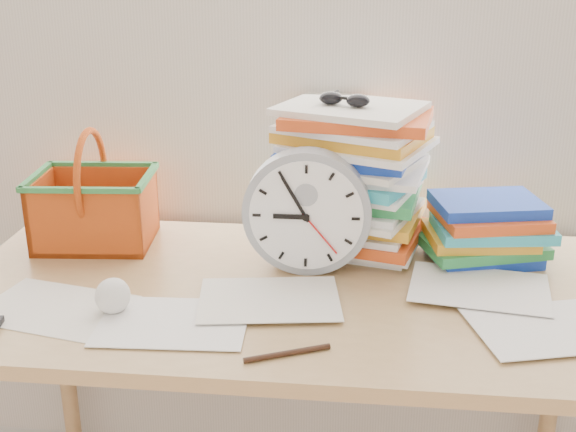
# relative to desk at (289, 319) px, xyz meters

# --- Properties ---
(desk) EXTENTS (1.40, 0.70, 0.75)m
(desk) POSITION_rel_desk_xyz_m (0.00, 0.00, 0.00)
(desk) COLOR #A9834F
(desk) RESTS_ON ground
(paper_stack) EXTENTS (0.40, 0.36, 0.34)m
(paper_stack) POSITION_rel_desk_xyz_m (0.12, 0.23, 0.24)
(paper_stack) COLOR white
(paper_stack) RESTS_ON desk
(clock) EXTENTS (0.27, 0.05, 0.27)m
(clock) POSITION_rel_desk_xyz_m (0.03, 0.09, 0.21)
(clock) COLOR #8E949D
(clock) RESTS_ON desk
(sunglasses) EXTENTS (0.16, 0.15, 0.03)m
(sunglasses) POSITION_rel_desk_xyz_m (0.10, 0.22, 0.42)
(sunglasses) COLOR black
(sunglasses) RESTS_ON paper_stack
(book_stack) EXTENTS (0.31, 0.26, 0.14)m
(book_stack) POSITION_rel_desk_xyz_m (0.42, 0.18, 0.15)
(book_stack) COLOR white
(book_stack) RESTS_ON desk
(basket) EXTENTS (0.29, 0.23, 0.27)m
(basket) POSITION_rel_desk_xyz_m (-0.48, 0.19, 0.21)
(basket) COLOR #D55314
(basket) RESTS_ON desk
(crumpled_ball) EXTENTS (0.07, 0.07, 0.07)m
(crumpled_ball) POSITION_rel_desk_xyz_m (-0.33, -0.14, 0.11)
(crumpled_ball) COLOR white
(crumpled_ball) RESTS_ON desk
(pen) EXTENTS (0.15, 0.07, 0.01)m
(pen) POSITION_rel_desk_xyz_m (0.03, -0.27, 0.08)
(pen) COLOR black
(pen) RESTS_ON desk
(scattered_papers) EXTENTS (1.26, 0.42, 0.02)m
(scattered_papers) POSITION_rel_desk_xyz_m (0.00, 0.00, 0.08)
(scattered_papers) COLOR white
(scattered_papers) RESTS_ON desk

